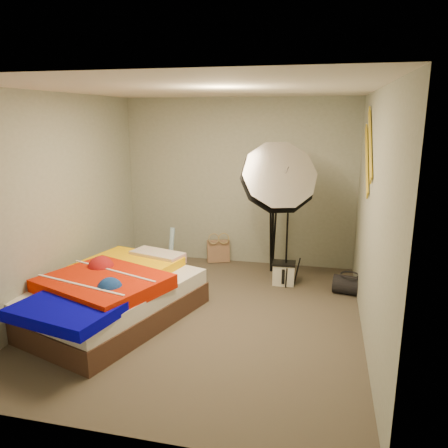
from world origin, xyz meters
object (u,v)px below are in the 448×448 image
(duffel_bag, at_px, (349,285))
(bed, at_px, (111,296))
(tote_bag, at_px, (218,251))
(photo_umbrella, at_px, (278,179))
(wrapping_roll, at_px, (171,248))
(camera_case, at_px, (284,274))
(camera_tripod, at_px, (273,229))

(duffel_bag, relative_size, bed, 0.17)
(tote_bag, distance_m, photo_umbrella, 1.85)
(tote_bag, xyz_separation_m, wrapping_roll, (-0.62, -0.44, 0.13))
(photo_umbrella, bearing_deg, bed, -141.92)
(camera_case, height_order, camera_tripod, camera_tripod)
(camera_case, bearing_deg, wrapping_roll, 168.94)
(photo_umbrella, distance_m, camera_tripod, 1.05)
(duffel_bag, height_order, bed, bed)
(tote_bag, bearing_deg, camera_tripod, -35.11)
(tote_bag, xyz_separation_m, camera_tripod, (0.87, -0.24, 0.47))
(duffel_bag, distance_m, photo_umbrella, 1.64)
(camera_case, bearing_deg, duffel_bag, -12.28)
(camera_case, distance_m, camera_tripod, 0.72)
(bed, distance_m, camera_tripod, 2.54)
(bed, bearing_deg, camera_tripod, 51.63)
(camera_case, distance_m, bed, 2.33)
(tote_bag, height_order, duffel_bag, tote_bag)
(wrapping_roll, distance_m, camera_case, 1.74)
(wrapping_roll, bearing_deg, camera_tripod, 7.66)
(bed, xyz_separation_m, camera_tripod, (1.56, 1.97, 0.36))
(wrapping_roll, xyz_separation_m, camera_tripod, (1.49, 0.20, 0.34))
(tote_bag, relative_size, camera_case, 1.21)
(wrapping_roll, relative_size, duffel_bag, 1.56)
(wrapping_roll, relative_size, camera_case, 2.14)
(camera_case, bearing_deg, photo_umbrella, -120.69)
(bed, height_order, camera_tripod, camera_tripod)
(camera_case, xyz_separation_m, duffel_bag, (0.85, -0.16, -0.02))
(camera_tripod, bearing_deg, wrapping_roll, -172.34)
(tote_bag, relative_size, duffel_bag, 0.88)
(bed, bearing_deg, tote_bag, 72.61)
(bed, relative_size, photo_umbrella, 1.15)
(bed, relative_size, camera_tripod, 2.09)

